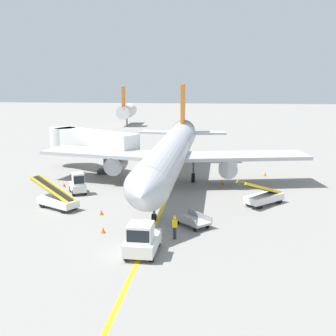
{
  "coord_description": "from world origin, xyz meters",
  "views": [
    {
      "loc": [
        4.38,
        -32.74,
        11.29
      ],
      "look_at": [
        0.38,
        9.52,
        2.5
      ],
      "focal_mm": 48.26,
      "sensor_mm": 36.0,
      "label": 1
    }
  ],
  "objects_px": {
    "jet_bridge": "(87,141)",
    "safety_cone_tail_area": "(265,174)",
    "pushback_tug": "(142,240)",
    "belt_loader_forward_hold": "(57,200)",
    "ground_crew_marshaller": "(175,226)",
    "airliner": "(171,152)",
    "safety_cone_wingtip_right": "(103,230)",
    "baggage_tug_near_wing": "(78,184)",
    "belt_loader_aft_hold": "(263,196)",
    "safety_cone_nose_left": "(223,183)",
    "safety_cone_wingtip_left": "(101,212)",
    "safety_cone_nose_right": "(64,185)",
    "baggage_cart_loaded": "(192,220)"
  },
  "relations": [
    {
      "from": "safety_cone_wingtip_right",
      "to": "belt_loader_forward_hold",
      "type": "bearing_deg",
      "value": 133.37
    },
    {
      "from": "baggage_cart_loaded",
      "to": "pushback_tug",
      "type": "bearing_deg",
      "value": -117.13
    },
    {
      "from": "baggage_cart_loaded",
      "to": "safety_cone_wingtip_left",
      "type": "distance_m",
      "value": 7.85
    },
    {
      "from": "belt_loader_forward_hold",
      "to": "baggage_cart_loaded",
      "type": "bearing_deg",
      "value": -16.98
    },
    {
      "from": "jet_bridge",
      "to": "baggage_tug_near_wing",
      "type": "bearing_deg",
      "value": -79.42
    },
    {
      "from": "belt_loader_forward_hold",
      "to": "safety_cone_wingtip_left",
      "type": "xyz_separation_m",
      "value": [
        4.22,
        -1.45,
        -0.56
      ]
    },
    {
      "from": "belt_loader_aft_hold",
      "to": "baggage_cart_loaded",
      "type": "bearing_deg",
      "value": -133.24
    },
    {
      "from": "safety_cone_nose_left",
      "to": "safety_cone_wingtip_right",
      "type": "xyz_separation_m",
      "value": [
        -9.01,
        -15.65,
        0.0
      ]
    },
    {
      "from": "safety_cone_tail_area",
      "to": "ground_crew_marshaller",
      "type": "bearing_deg",
      "value": -112.31
    },
    {
      "from": "pushback_tug",
      "to": "belt_loader_aft_hold",
      "type": "bearing_deg",
      "value": 53.6
    },
    {
      "from": "airliner",
      "to": "belt_loader_aft_hold",
      "type": "distance_m",
      "value": 11.33
    },
    {
      "from": "pushback_tug",
      "to": "jet_bridge",
      "type": "bearing_deg",
      "value": 112.55
    },
    {
      "from": "jet_bridge",
      "to": "safety_cone_nose_left",
      "type": "relative_size",
      "value": 27.6
    },
    {
      "from": "baggage_tug_near_wing",
      "to": "belt_loader_aft_hold",
      "type": "distance_m",
      "value": 17.53
    },
    {
      "from": "safety_cone_nose_right",
      "to": "safety_cone_tail_area",
      "type": "relative_size",
      "value": 1.0
    },
    {
      "from": "safety_cone_wingtip_right",
      "to": "baggage_tug_near_wing",
      "type": "bearing_deg",
      "value": 115.18
    },
    {
      "from": "airliner",
      "to": "ground_crew_marshaller",
      "type": "distance_m",
      "value": 16.18
    },
    {
      "from": "pushback_tug",
      "to": "safety_cone_wingtip_left",
      "type": "relative_size",
      "value": 8.37
    },
    {
      "from": "safety_cone_wingtip_left",
      "to": "safety_cone_nose_left",
      "type": "bearing_deg",
      "value": 48.31
    },
    {
      "from": "baggage_tug_near_wing",
      "to": "ground_crew_marshaller",
      "type": "xyz_separation_m",
      "value": [
        10.28,
        -11.32,
        -0.02
      ]
    },
    {
      "from": "jet_bridge",
      "to": "belt_loader_aft_hold",
      "type": "relative_size",
      "value": 2.72
    },
    {
      "from": "safety_cone_nose_right",
      "to": "safety_cone_wingtip_right",
      "type": "bearing_deg",
      "value": -61.2
    },
    {
      "from": "baggage_cart_loaded",
      "to": "ground_crew_marshaller",
      "type": "distance_m",
      "value": 3.03
    },
    {
      "from": "jet_bridge",
      "to": "safety_cone_tail_area",
      "type": "xyz_separation_m",
      "value": [
        20.95,
        -1.19,
        -3.32
      ]
    },
    {
      "from": "airliner",
      "to": "safety_cone_nose_right",
      "type": "height_order",
      "value": "airliner"
    },
    {
      "from": "safety_cone_tail_area",
      "to": "pushback_tug",
      "type": "bearing_deg",
      "value": -113.59
    },
    {
      "from": "airliner",
      "to": "belt_loader_forward_hold",
      "type": "relative_size",
      "value": 7.15
    },
    {
      "from": "pushback_tug",
      "to": "baggage_tug_near_wing",
      "type": "height_order",
      "value": "pushback_tug"
    },
    {
      "from": "baggage_cart_loaded",
      "to": "safety_cone_tail_area",
      "type": "relative_size",
      "value": 7.6
    },
    {
      "from": "jet_bridge",
      "to": "safety_cone_wingtip_right",
      "type": "xyz_separation_m",
      "value": [
        7.03,
        -21.52,
        -3.32
      ]
    },
    {
      "from": "safety_cone_wingtip_left",
      "to": "safety_cone_wingtip_right",
      "type": "bearing_deg",
      "value": -74.72
    },
    {
      "from": "jet_bridge",
      "to": "safety_cone_nose_right",
      "type": "relative_size",
      "value": 27.6
    },
    {
      "from": "baggage_tug_near_wing",
      "to": "jet_bridge",
      "type": "bearing_deg",
      "value": 100.58
    },
    {
      "from": "baggage_tug_near_wing",
      "to": "belt_loader_aft_hold",
      "type": "bearing_deg",
      "value": -6.97
    },
    {
      "from": "belt_loader_forward_hold",
      "to": "safety_cone_nose_left",
      "type": "distance_m",
      "value": 17.51
    },
    {
      "from": "pushback_tug",
      "to": "safety_cone_wingtip_right",
      "type": "distance_m",
      "value": 5.09
    },
    {
      "from": "belt_loader_forward_hold",
      "to": "safety_cone_tail_area",
      "type": "height_order",
      "value": "belt_loader_forward_hold"
    },
    {
      "from": "safety_cone_nose_left",
      "to": "ground_crew_marshaller",
      "type": "bearing_deg",
      "value": -102.82
    },
    {
      "from": "jet_bridge",
      "to": "baggage_cart_loaded",
      "type": "distance_m",
      "value": 23.81
    },
    {
      "from": "jet_bridge",
      "to": "safety_cone_wingtip_left",
      "type": "distance_m",
      "value": 18.56
    },
    {
      "from": "pushback_tug",
      "to": "baggage_tug_near_wing",
      "type": "xyz_separation_m",
      "value": [
        -8.43,
        14.3,
        -0.07
      ]
    },
    {
      "from": "baggage_tug_near_wing",
      "to": "safety_cone_nose_left",
      "type": "relative_size",
      "value": 6.2
    },
    {
      "from": "belt_loader_aft_hold",
      "to": "airliner",
      "type": "bearing_deg",
      "value": 142.5
    },
    {
      "from": "jet_bridge",
      "to": "safety_cone_tail_area",
      "type": "height_order",
      "value": "jet_bridge"
    },
    {
      "from": "safety_cone_tail_area",
      "to": "safety_cone_nose_left",
      "type": "bearing_deg",
      "value": -136.36
    },
    {
      "from": "belt_loader_aft_hold",
      "to": "baggage_cart_loaded",
      "type": "xyz_separation_m",
      "value": [
        -6.01,
        -6.4,
        -0.31
      ]
    },
    {
      "from": "belt_loader_forward_hold",
      "to": "ground_crew_marshaller",
      "type": "height_order",
      "value": "belt_loader_forward_hold"
    },
    {
      "from": "jet_bridge",
      "to": "safety_cone_tail_area",
      "type": "relative_size",
      "value": 27.6
    },
    {
      "from": "safety_cone_nose_left",
      "to": "safety_cone_tail_area",
      "type": "distance_m",
      "value": 6.78
    },
    {
      "from": "baggage_tug_near_wing",
      "to": "safety_cone_wingtip_left",
      "type": "distance_m",
      "value": 7.48
    }
  ]
}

